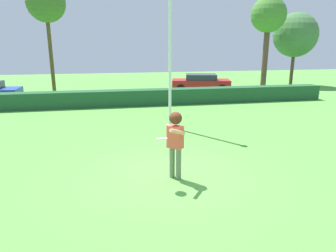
% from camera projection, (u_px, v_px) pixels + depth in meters
% --- Properties ---
extents(ground_plane, '(60.00, 60.00, 0.00)m').
position_uv_depth(ground_plane, '(169.00, 176.00, 8.16)').
color(ground_plane, '#549D3E').
extents(person, '(0.50, 0.82, 1.78)m').
position_uv_depth(person, '(175.00, 137.00, 7.72)').
color(person, slate).
rests_on(person, ground).
extents(frisbee, '(0.27, 0.27, 0.07)m').
position_uv_depth(frisbee, '(162.00, 139.00, 7.27)').
color(frisbee, white).
extents(lamppost, '(0.24, 0.24, 7.00)m').
position_uv_depth(lamppost, '(170.00, 33.00, 11.85)').
color(lamppost, silver).
rests_on(lamppost, ground).
extents(hedge_row, '(22.79, 0.90, 0.89)m').
position_uv_depth(hedge_row, '(136.00, 97.00, 17.38)').
color(hedge_row, '#20502D').
rests_on(hedge_row, ground).
extents(parked_car_red, '(4.48, 2.63, 1.25)m').
position_uv_depth(parked_car_red, '(201.00, 82.00, 22.49)').
color(parked_car_red, '#B21E1E').
rests_on(parked_car_red, ground).
extents(willow_tree, '(2.43, 2.43, 7.12)m').
position_uv_depth(willow_tree, '(46.00, 4.00, 19.27)').
color(willow_tree, brown).
rests_on(willow_tree, ground).
extents(birch_tree, '(2.63, 2.63, 6.83)m').
position_uv_depth(birch_tree, '(268.00, 17.00, 22.96)').
color(birch_tree, brown).
rests_on(birch_tree, ground).
extents(oak_tree, '(3.53, 3.53, 5.85)m').
position_uv_depth(oak_tree, '(295.00, 35.00, 24.76)').
color(oak_tree, brown).
rests_on(oak_tree, ground).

